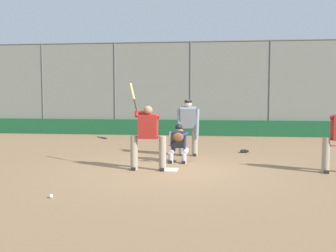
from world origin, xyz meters
TOP-DOWN VIEW (x-y plane):
  - ground_plane at (0.00, 0.00)m, footprint 160.00×160.00m
  - home_plate_marker at (0.00, 0.00)m, footprint 0.43×0.43m
  - backstop_fence at (0.00, -8.42)m, footprint 21.71×0.08m
  - padding_wall at (0.00, -8.32)m, footprint 21.20×0.18m
  - bleachers_beyond at (1.56, -11.28)m, footprint 15.14×3.05m
  - batter_at_plate at (0.55, 0.11)m, footprint 1.05×0.63m
  - catcher_behind_plate at (-0.12, -1.13)m, footprint 0.59×0.71m
  - umpire_home at (-0.32, -2.30)m, footprint 0.72×0.45m
  - spare_bat_near_backstop at (3.68, -6.65)m, footprint 0.64×0.63m
  - spare_bat_by_padding at (-5.61, -5.26)m, footprint 0.80×0.37m
  - fielding_glove_on_dirt at (-2.13, -3.22)m, footprint 0.30×0.23m
  - baseball_loose at (1.90, 2.99)m, footprint 0.07×0.07m

SIDE VIEW (x-z plane):
  - ground_plane at x=0.00m, z-range 0.00..0.00m
  - home_plate_marker at x=0.00m, z-range 0.00..0.01m
  - spare_bat_near_backstop at x=3.68m, z-range 0.00..0.07m
  - spare_bat_by_padding at x=-5.61m, z-range 0.00..0.07m
  - baseball_loose at x=1.90m, z-range 0.00..0.07m
  - fielding_glove_on_dirt at x=-2.13m, z-range 0.00..0.11m
  - padding_wall at x=0.00m, z-range 0.00..0.73m
  - catcher_behind_plate at x=-0.12m, z-range 0.02..1.12m
  - bleachers_beyond at x=1.56m, z-range -0.31..1.49m
  - batter_at_plate at x=0.55m, z-range -0.22..2.02m
  - umpire_home at x=-0.32m, z-range 0.07..1.83m
  - backstop_fence at x=0.00m, z-range 0.09..4.47m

